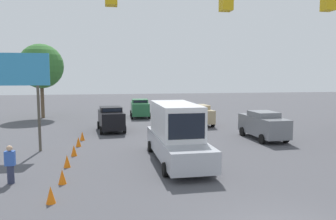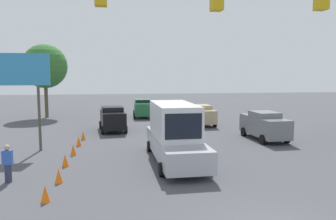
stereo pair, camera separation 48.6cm
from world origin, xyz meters
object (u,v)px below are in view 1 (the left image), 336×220
Objects in this scene: traffic_cone_third at (67,161)px; traffic_cone_fifth at (78,142)px; roadside_billboard at (8,77)px; sedan_grey_oncoming_far at (263,125)px; sedan_tan_oncoming_deep at (198,115)px; sedan_black_withflow_far at (111,118)px; tree_horizon_left at (41,66)px; traffic_cone_fourth at (74,150)px; traffic_cone_second at (62,177)px; pedestrian at (10,165)px; traffic_cone_nearest at (51,195)px; sedan_green_withflow_deep at (140,108)px; traffic_cone_farthest at (82,136)px; overhead_signal_span at (274,47)px; box_truck_silver_withflow_mid at (176,133)px.

traffic_cone_third is 4.75m from traffic_cone_fifth.
sedan_grey_oncoming_far is at bearing -175.98° from roadside_billboard.
sedan_tan_oncoming_deep is 0.95× the size of sedan_black_withflow_far.
tree_horizon_left is at bearing -53.37° from sedan_black_withflow_far.
sedan_grey_oncoming_far is 11.84m from sedan_black_withflow_far.
sedan_grey_oncoming_far is at bearing -178.74° from traffic_cone_fifth.
traffic_cone_second is at bearing 90.44° from traffic_cone_fourth.
pedestrian is at bearing 49.92° from sedan_tan_oncoming_deep.
traffic_cone_nearest and traffic_cone_fifth have the same top height.
sedan_green_withflow_deep reaches higher than traffic_cone_third.
traffic_cone_fourth is at bearing 88.78° from traffic_cone_farthest.
traffic_cone_third is 6.70m from roadside_billboard.
roadside_billboard reaches higher than traffic_cone_farthest.
traffic_cone_nearest is at bearing 37.08° from sedan_grey_oncoming_far.
traffic_cone_fifth is (5.12, 13.66, -0.70)m from sedan_green_withflow_deep.
sedan_tan_oncoming_deep is 18.58m from pedestrian.
sedan_grey_oncoming_far is 13.01m from traffic_cone_fourth.
overhead_signal_span is at bearing 125.53° from traffic_cone_fourth.
tree_horizon_left reaches higher than roadside_billboard.
sedan_black_withflow_far reaches higher than traffic_cone_third.
sedan_tan_oncoming_deep is 6.52× the size of traffic_cone_second.
traffic_cone_fifth is at bearing 69.47° from sedan_black_withflow_far.
overhead_signal_span reaches higher than sedan_black_withflow_far.
traffic_cone_nearest is 10.11m from roadside_billboard.
traffic_cone_third is 2.30m from traffic_cone_fourth.
overhead_signal_span is 30.86× the size of traffic_cone_second.
sedan_black_withflow_far is 5.92m from traffic_cone_fifth.
traffic_cone_third is at bearing 133.34° from roadside_billboard.
sedan_grey_oncoming_far is 7.37× the size of traffic_cone_nearest.
sedan_tan_oncoming_deep is 13.94m from traffic_cone_fourth.
pedestrian is (4.18, 12.34, -0.22)m from sedan_black_withflow_far.
traffic_cone_fourth is (2.08, 7.96, -0.71)m from sedan_black_withflow_far.
traffic_cone_farthest is at bearing 66.63° from sedan_green_withflow_deep.
roadside_billboard is at bearing 36.70° from traffic_cone_farthest.
box_truck_silver_withflow_mid reaches higher than traffic_cone_farthest.
sedan_green_withflow_deep is 14.60m from traffic_cone_fifth.
box_truck_silver_withflow_mid is 5.93m from traffic_cone_fourth.
sedan_grey_oncoming_far is 16.42m from pedestrian.
traffic_cone_second is at bearing 30.83° from sedan_grey_oncoming_far.
sedan_black_withflow_far is 2.67× the size of pedestrian.
overhead_signal_span is 30.86× the size of traffic_cone_fifth.
sedan_grey_oncoming_far is 12.74m from traffic_cone_farthest.
traffic_cone_nearest and traffic_cone_second have the same top height.
traffic_cone_second is (9.82, 14.66, -0.64)m from sedan_tan_oncoming_deep.
pedestrian is (11.96, 14.21, -0.15)m from sedan_tan_oncoming_deep.
overhead_signal_span is 4.48× the size of sedan_black_withflow_far.
traffic_cone_farthest is at bearing -90.82° from traffic_cone_nearest.
sedan_black_withflow_far reaches higher than traffic_cone_nearest.
traffic_cone_farthest is 0.11× the size of roadside_billboard.
traffic_cone_third is at bearing 74.14° from sedan_green_withflow_deep.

